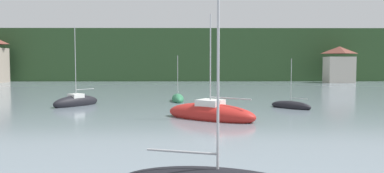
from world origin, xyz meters
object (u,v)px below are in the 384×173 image
shore_building_westcentral (339,65)px  sailboat_far_2 (76,102)px  sailboat_far_3 (178,99)px  sailboat_mid_6 (210,113)px  sailboat_far_4 (291,106)px

shore_building_westcentral → sailboat_far_2: sailboat_far_2 is taller
shore_building_westcentral → sailboat_far_3: size_ratio=1.42×
shore_building_westcentral → sailboat_far_2: bearing=-135.6°
shore_building_westcentral → sailboat_far_3: shore_building_westcentral is taller
sailboat_mid_6 → sailboat_far_3: bearing=-43.1°
shore_building_westcentral → sailboat_far_2: (-43.54, -42.71, -3.38)m
sailboat_far_2 → sailboat_far_3: 11.02m
shore_building_westcentral → sailboat_mid_6: sailboat_mid_6 is taller
sailboat_far_3 → sailboat_far_4: sailboat_far_3 is taller
sailboat_far_4 → sailboat_mid_6: 10.60m
sailboat_far_4 → sailboat_mid_6: size_ratio=0.59×
shore_building_westcentral → sailboat_mid_6: size_ratio=0.91×
sailboat_far_3 → sailboat_mid_6: sailboat_mid_6 is taller
sailboat_far_2 → sailboat_far_4: bearing=119.6°
shore_building_westcentral → sailboat_far_4: shore_building_westcentral is taller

